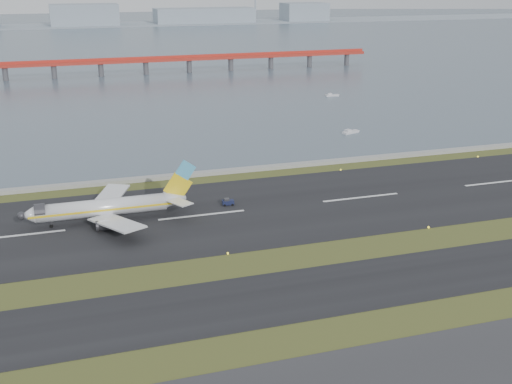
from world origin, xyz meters
TOP-DOWN VIEW (x-y plane):
  - ground at (0.00, 0.00)m, footprint 1000.00×1000.00m
  - taxiway_strip at (0.00, -12.00)m, footprint 1000.00×18.00m
  - runway_strip at (0.00, 30.00)m, footprint 1000.00×45.00m
  - seawall at (0.00, 60.00)m, footprint 1000.00×2.50m
  - bay_water at (0.00, 460.00)m, footprint 1400.00×800.00m
  - red_pier at (20.00, 250.00)m, footprint 260.00×5.00m
  - far_shoreline at (13.62, 620.00)m, footprint 1400.00×80.00m
  - airliner at (-20.29, 32.44)m, footprint 38.52×32.89m
  - pushback_tug at (7.44, 34.71)m, footprint 2.87×1.87m
  - workboat_near at (66.81, 91.98)m, footprint 6.87×4.21m
  - workboat_far at (89.78, 158.90)m, footprint 6.08×2.06m

SIDE VIEW (x-z plane):
  - ground at x=0.00m, z-range 0.00..0.00m
  - bay_water at x=0.00m, z-range -0.65..0.65m
  - taxiway_strip at x=0.00m, z-range 0.00..0.10m
  - runway_strip at x=0.00m, z-range 0.00..0.10m
  - workboat_far at x=89.78m, z-range -0.27..1.19m
  - seawall at x=0.00m, z-range 0.00..1.00m
  - workboat_near at x=66.81m, z-range -0.29..1.30m
  - pushback_tug at x=7.44m, z-range -0.03..1.72m
  - airliner at x=-20.29m, z-range -2.94..9.86m
  - far_shoreline at x=13.62m, z-range -24.18..36.32m
  - red_pier at x=20.00m, z-range 2.18..12.38m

